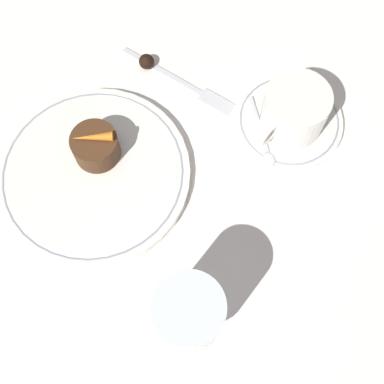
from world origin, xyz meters
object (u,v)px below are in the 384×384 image
(dinner_plate, at_px, (94,174))
(wine_glass, at_px, (189,313))
(dessert_cake, at_px, (95,147))
(fork, at_px, (189,86))
(coffee_cup, at_px, (295,109))

(dinner_plate, relative_size, wine_glass, 2.00)
(dinner_plate, xyz_separation_m, dessert_cake, (-0.02, -0.02, 0.03))
(fork, height_order, dessert_cake, dessert_cake)
(fork, xyz_separation_m, dessert_cake, (0.17, -0.01, 0.03))
(coffee_cup, relative_size, wine_glass, 0.88)
(fork, bearing_deg, dessert_cake, -3.36)
(coffee_cup, bearing_deg, dinner_plate, -29.81)
(dessert_cake, bearing_deg, coffee_cup, 144.84)
(wine_glass, xyz_separation_m, fork, (-0.24, -0.23, -0.08))
(coffee_cup, distance_m, wine_glass, 0.31)
(coffee_cup, height_order, fork, coffee_cup)
(wine_glass, xyz_separation_m, dessert_cake, (-0.07, -0.24, -0.05))
(coffee_cup, relative_size, fork, 0.61)
(dinner_plate, distance_m, coffee_cup, 0.28)
(coffee_cup, bearing_deg, dessert_cake, -35.16)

